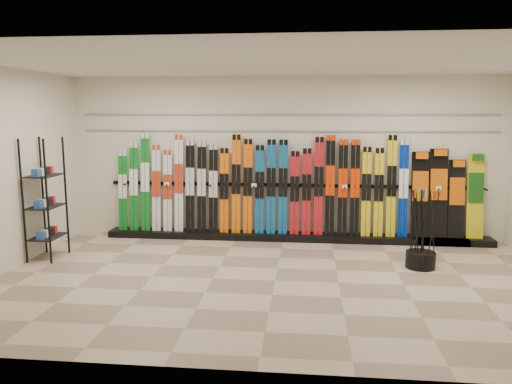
# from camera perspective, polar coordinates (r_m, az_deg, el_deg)

# --- Properties ---
(floor) EXTENTS (8.00, 8.00, 0.00)m
(floor) POSITION_cam_1_polar(r_m,az_deg,el_deg) (7.15, 2.20, -10.08)
(floor) COLOR gray
(floor) RESTS_ON ground
(back_wall) EXTENTS (8.00, 0.00, 8.00)m
(back_wall) POSITION_cam_1_polar(r_m,az_deg,el_deg) (9.29, 3.26, 3.88)
(back_wall) COLOR beige
(back_wall) RESTS_ON floor
(left_wall) EXTENTS (0.00, 5.00, 5.00)m
(left_wall) POSITION_cam_1_polar(r_m,az_deg,el_deg) (8.11, -27.25, 2.08)
(left_wall) COLOR beige
(left_wall) RESTS_ON floor
(ceiling) EXTENTS (8.00, 8.00, 0.00)m
(ceiling) POSITION_cam_1_polar(r_m,az_deg,el_deg) (6.78, 2.36, 14.60)
(ceiling) COLOR silver
(ceiling) RESTS_ON back_wall
(ski_rack_base) EXTENTS (8.00, 0.40, 0.12)m
(ski_rack_base) POSITION_cam_1_polar(r_m,az_deg,el_deg) (9.31, 4.51, -5.12)
(ski_rack_base) COLOR black
(ski_rack_base) RESTS_ON floor
(skis) EXTENTS (5.37, 0.19, 1.84)m
(skis) POSITION_cam_1_polar(r_m,az_deg,el_deg) (9.19, 0.51, 0.49)
(skis) COLOR #0D711E
(skis) RESTS_ON ski_rack_base
(snowboards) EXTENTS (1.26, 0.24, 1.58)m
(snowboards) POSITION_cam_1_polar(r_m,az_deg,el_deg) (9.54, 20.93, -0.38)
(snowboards) COLOR black
(snowboards) RESTS_ON ski_rack_base
(accessory_rack) EXTENTS (0.40, 0.60, 1.95)m
(accessory_rack) POSITION_cam_1_polar(r_m,az_deg,el_deg) (8.67, -22.97, -0.71)
(accessory_rack) COLOR black
(accessory_rack) RESTS_ON floor
(pole_bin) EXTENTS (0.44, 0.44, 0.25)m
(pole_bin) POSITION_cam_1_polar(r_m,az_deg,el_deg) (8.07, 18.28, -7.36)
(pole_bin) COLOR black
(pole_bin) RESTS_ON floor
(ski_poles) EXTENTS (0.39, 0.28, 1.18)m
(ski_poles) POSITION_cam_1_polar(r_m,az_deg,el_deg) (7.96, 18.29, -3.98)
(ski_poles) COLOR black
(ski_poles) RESTS_ON pole_bin
(slatwall_rail_0) EXTENTS (7.60, 0.02, 0.03)m
(slatwall_rail_0) POSITION_cam_1_polar(r_m,az_deg,el_deg) (9.23, 3.29, 6.96)
(slatwall_rail_0) COLOR gray
(slatwall_rail_0) RESTS_ON back_wall
(slatwall_rail_1) EXTENTS (7.60, 0.02, 0.03)m
(slatwall_rail_1) POSITION_cam_1_polar(r_m,az_deg,el_deg) (9.23, 3.30, 8.82)
(slatwall_rail_1) COLOR gray
(slatwall_rail_1) RESTS_ON back_wall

